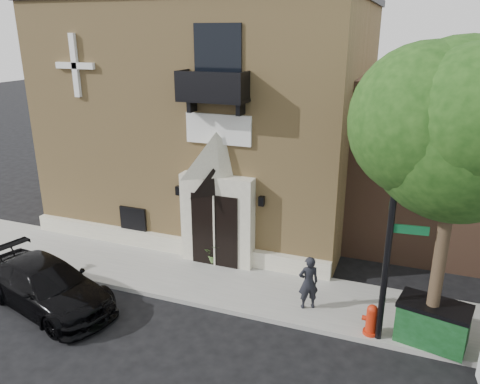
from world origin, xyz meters
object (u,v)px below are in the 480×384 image
Objects in this scene: fire_hydrant at (371,320)px; dumpster at (433,323)px; black_sedan at (47,285)px; street_sign at (391,231)px; pedestrian_near at (308,282)px.

dumpster is (1.52, 0.19, 0.15)m from fire_hydrant.
black_sedan is 0.79× the size of street_sign.
black_sedan is 10.06m from street_sign.
street_sign is at bearing -155.71° from dumpster.
black_sedan is 11.04m from dumpster.
fire_hydrant is 0.53× the size of pedestrian_near.
street_sign is 2.86m from dumpster.
dumpster is 3.46m from pedestrian_near.
street_sign reaches higher than dumpster.
pedestrian_near is (-3.42, 0.47, 0.25)m from dumpster.
dumpster is at bearing 142.67° from pedestrian_near.
fire_hydrant is at bearing 131.36° from pedestrian_near.
black_sedan reaches higher than dumpster.
black_sedan is at bearing -168.95° from fire_hydrant.
black_sedan is at bearing -175.87° from street_sign.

